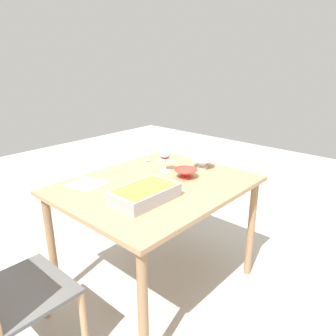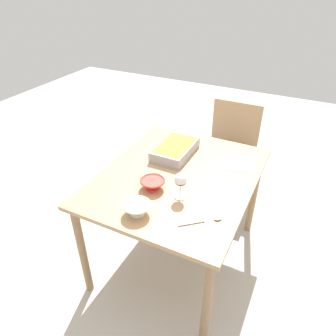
{
  "view_description": "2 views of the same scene",
  "coord_description": "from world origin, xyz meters",
  "views": [
    {
      "loc": [
        1.35,
        1.31,
        1.52
      ],
      "look_at": [
        -0.09,
        0.02,
        0.85
      ],
      "focal_mm": 34.1,
      "sensor_mm": 36.0,
      "label": 1
    },
    {
      "loc": [
        -1.52,
        -0.68,
        1.91
      ],
      "look_at": [
        -0.09,
        0.03,
        0.86
      ],
      "focal_mm": 33.36,
      "sensor_mm": 36.0,
      "label": 2
    }
  ],
  "objects": [
    {
      "name": "ground_plane",
      "position": [
        0.0,
        0.0,
        0.0
      ],
      "size": [
        8.0,
        8.0,
        0.0
      ],
      "primitive_type": "plane",
      "color": "#B2ADA3"
    },
    {
      "name": "dining_table",
      "position": [
        0.0,
        0.0,
        0.68
      ],
      "size": [
        1.18,
        0.95,
        0.77
      ],
      "color": "tan",
      "rests_on": "ground_plane"
    },
    {
      "name": "chair",
      "position": [
        0.95,
        -0.08,
        0.49
      ],
      "size": [
        0.42,
        0.46,
        0.91
      ],
      "color": "#595959",
      "rests_on": "ground_plane"
    },
    {
      "name": "wine_glass",
      "position": [
        -0.21,
        -0.11,
        0.88
      ],
      "size": [
        0.07,
        0.07,
        0.16
      ],
      "color": "white",
      "rests_on": "dining_table"
    },
    {
      "name": "casserole_dish",
      "position": [
        0.23,
        0.13,
        0.81
      ],
      "size": [
        0.37,
        0.23,
        0.08
      ],
      "color": "#99999E",
      "rests_on": "dining_table"
    },
    {
      "name": "mixing_bowl",
      "position": [
        -0.44,
        0.04,
        0.81
      ],
      "size": [
        0.16,
        0.16,
        0.07
      ],
      "color": "white",
      "rests_on": "dining_table"
    },
    {
      "name": "small_bowl",
      "position": [
        -0.2,
        0.08,
        0.8
      ],
      "size": [
        0.15,
        0.15,
        0.06
      ],
      "color": "red",
      "rests_on": "dining_table"
    },
    {
      "name": "serving_spoon",
      "position": [
        -0.32,
        -0.33,
        0.77
      ],
      "size": [
        0.17,
        0.2,
        0.01
      ],
      "color": "silver",
      "rests_on": "dining_table"
    },
    {
      "name": "napkin",
      "position": [
        0.3,
        -0.31,
        0.77
      ],
      "size": [
        0.23,
        0.25,
        0.0
      ],
      "primitive_type": "cube",
      "rotation": [
        0.0,
        0.0,
        0.22
      ],
      "color": "#B2CCB7",
      "rests_on": "dining_table"
    }
  ]
}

